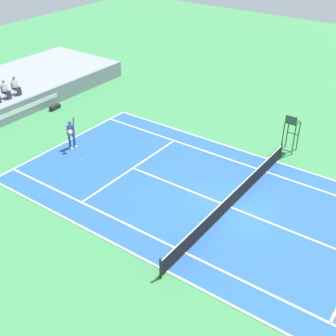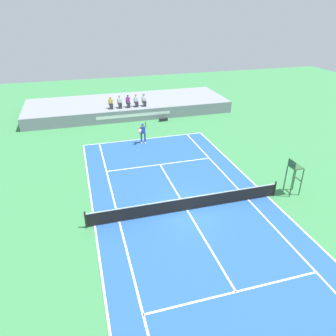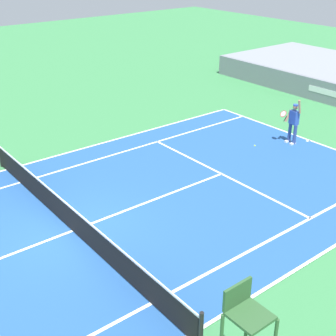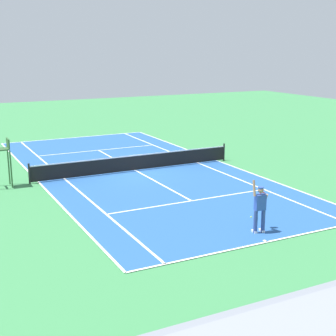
# 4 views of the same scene
# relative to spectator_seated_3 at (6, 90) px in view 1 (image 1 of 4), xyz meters

# --- Properties ---
(ground_plane) EXTENTS (80.00, 80.00, 0.00)m
(ground_plane) POSITION_rel_spectator_seated_3_xyz_m (-0.55, -18.22, -1.84)
(ground_plane) COLOR #387F47
(court) EXTENTS (11.08, 23.88, 0.03)m
(court) POSITION_rel_spectator_seated_3_xyz_m (-0.55, -18.22, -1.83)
(court) COLOR #235193
(court) RESTS_ON ground
(net) EXTENTS (11.98, 0.10, 1.07)m
(net) POSITION_rel_spectator_seated_3_xyz_m (-0.55, -18.22, -1.32)
(net) COLOR black
(net) RESTS_ON ground
(barrier_wall) EXTENTS (22.38, 0.25, 1.23)m
(barrier_wall) POSITION_rel_spectator_seated_3_xyz_m (-0.55, -1.11, -1.23)
(barrier_wall) COLOR gray
(barrier_wall) RESTS_ON ground
(spectator_seated_3) EXTENTS (0.44, 0.60, 1.26)m
(spectator_seated_3) POSITION_rel_spectator_seated_3_xyz_m (0.00, 0.00, 0.00)
(spectator_seated_3) COLOR #474C56
(spectator_seated_3) RESTS_ON bleacher_platform
(spectator_seated_4) EXTENTS (0.44, 0.60, 1.26)m
(spectator_seated_4) POSITION_rel_spectator_seated_3_xyz_m (0.86, 0.00, 0.00)
(spectator_seated_4) COLOR #474C56
(spectator_seated_4) RESTS_ON bleacher_platform
(tennis_player) EXTENTS (0.81, 0.62, 2.08)m
(tennis_player) POSITION_rel_spectator_seated_3_xyz_m (-0.87, -7.24, -0.85)
(tennis_player) COLOR navy
(tennis_player) RESTS_ON ground
(tennis_ball) EXTENTS (0.07, 0.07, 0.07)m
(tennis_ball) POSITION_rel_spectator_seated_3_xyz_m (-1.63, -8.75, -1.81)
(tennis_ball) COLOR #D1E533
(tennis_ball) RESTS_ON ground
(umpire_chair) EXTENTS (0.77, 0.77, 2.44)m
(umpire_chair) POSITION_rel_spectator_seated_3_xyz_m (6.60, -18.22, -0.29)
(umpire_chair) COLOR #2D562D
(umpire_chair) RESTS_ON ground
(equipment_bag) EXTENTS (0.92, 0.38, 0.32)m
(equipment_bag) POSITION_rel_spectator_seated_3_xyz_m (2.47, -1.92, -1.68)
(equipment_bag) COLOR black
(equipment_bag) RESTS_ON ground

